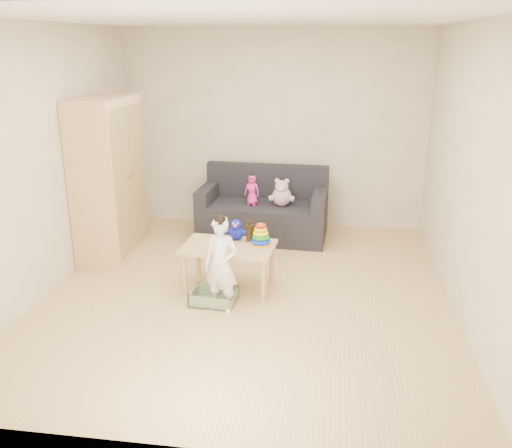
% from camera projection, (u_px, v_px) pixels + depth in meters
% --- Properties ---
extents(room, '(4.50, 4.50, 4.50)m').
position_uv_depth(room, '(247.00, 167.00, 5.08)').
color(room, tan).
rests_on(room, ground).
extents(wardrobe, '(0.51, 1.02, 1.84)m').
position_uv_depth(wardrobe, '(109.00, 179.00, 6.19)').
color(wardrobe, '#E6AD7E').
rests_on(wardrobe, ground).
extents(sofa, '(1.64, 0.87, 0.45)m').
position_uv_depth(sofa, '(263.00, 220.00, 6.98)').
color(sofa, black).
rests_on(sofa, ground).
extents(play_table, '(0.94, 0.63, 0.48)m').
position_uv_depth(play_table, '(229.00, 267.00, 5.49)').
color(play_table, tan).
rests_on(play_table, ground).
extents(storage_bin, '(0.45, 0.35, 0.13)m').
position_uv_depth(storage_bin, '(214.00, 297.00, 5.25)').
color(storage_bin, '#6B825E').
rests_on(storage_bin, ground).
extents(toddler, '(0.37, 0.29, 0.90)m').
position_uv_depth(toddler, '(221.00, 266.00, 4.99)').
color(toddler, silver).
rests_on(toddler, ground).
extents(pink_bear, '(0.26, 0.22, 0.29)m').
position_uv_depth(pink_bear, '(282.00, 194.00, 6.78)').
color(pink_bear, '#D9A0B3').
rests_on(pink_bear, sofa).
extents(doll, '(0.21, 0.16, 0.38)m').
position_uv_depth(doll, '(252.00, 191.00, 6.80)').
color(doll, '#E32A95').
rests_on(doll, sofa).
extents(ring_stacker, '(0.20, 0.20, 0.23)m').
position_uv_depth(ring_stacker, '(261.00, 237.00, 5.40)').
color(ring_stacker, '#E2A10B').
rests_on(ring_stacker, play_table).
extents(brown_bottle, '(0.08, 0.08, 0.22)m').
position_uv_depth(brown_bottle, '(250.00, 232.00, 5.50)').
color(brown_bottle, black).
rests_on(brown_bottle, play_table).
extents(blue_plush, '(0.22, 0.19, 0.22)m').
position_uv_depth(blue_plush, '(236.00, 229.00, 5.54)').
color(blue_plush, '#151CC5').
rests_on(blue_plush, play_table).
extents(wooden_figure, '(0.05, 0.05, 0.11)m').
position_uv_depth(wooden_figure, '(221.00, 241.00, 5.37)').
color(wooden_figure, brown).
rests_on(wooden_figure, play_table).
extents(yellow_book, '(0.21, 0.21, 0.02)m').
position_uv_depth(yellow_book, '(219.00, 239.00, 5.56)').
color(yellow_book, yellow).
rests_on(yellow_book, play_table).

